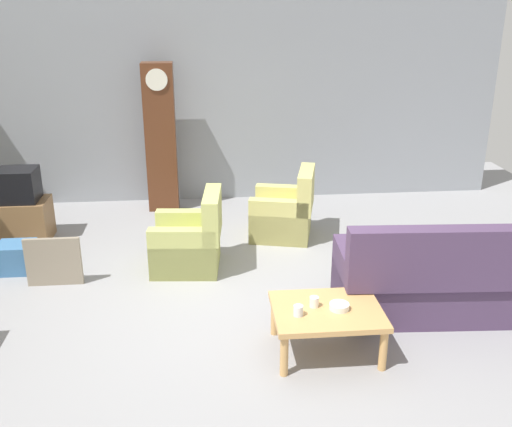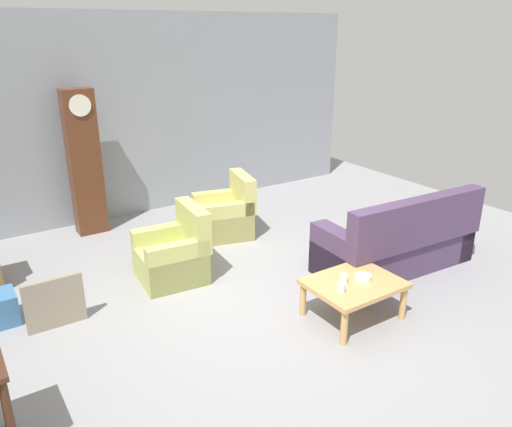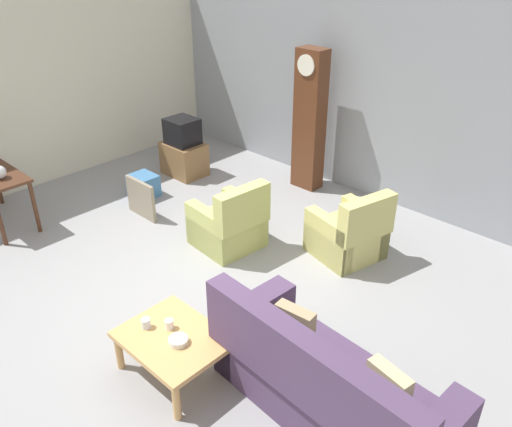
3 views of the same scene
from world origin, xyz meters
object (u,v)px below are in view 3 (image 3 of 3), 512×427
(bowl_white_stacked, at_px, (178,341))
(armchair_olive_near, at_px, (229,225))
(armchair_olive_far, at_px, (349,235))
(cup_blue_rimmed, at_px, (146,323))
(coffee_table_wood, at_px, (174,342))
(couch_floral, at_px, (326,385))
(tv_stand_cabinet, at_px, (184,159))
(framed_picture_leaning, at_px, (141,199))
(grandfather_clock, at_px, (310,121))
(cup_white_porcelain, at_px, (169,324))
(tv_crt, at_px, (182,131))
(storage_box_blue, at_px, (144,186))

(bowl_white_stacked, bearing_deg, armchair_olive_near, 125.08)
(armchair_olive_far, distance_m, cup_blue_rimmed, 2.85)
(coffee_table_wood, xyz_separation_m, bowl_white_stacked, (0.10, -0.02, 0.09))
(couch_floral, relative_size, bowl_white_stacked, 12.28)
(coffee_table_wood, xyz_separation_m, tv_stand_cabinet, (-3.41, 2.92, -0.10))
(armchair_olive_far, height_order, tv_stand_cabinet, armchair_olive_far)
(coffee_table_wood, xyz_separation_m, framed_picture_leaning, (-2.72, 1.56, -0.09))
(grandfather_clock, bearing_deg, armchair_olive_near, -78.76)
(armchair_olive_near, xyz_separation_m, cup_blue_rimmed, (0.95, -1.97, 0.17))
(framed_picture_leaning, bearing_deg, grandfather_clock, 66.19)
(tv_stand_cabinet, relative_size, framed_picture_leaning, 1.13)
(cup_white_porcelain, height_order, bowl_white_stacked, cup_white_porcelain)
(framed_picture_leaning, bearing_deg, bowl_white_stacked, -29.30)
(couch_floral, height_order, cup_blue_rimmed, couch_floral)
(grandfather_clock, bearing_deg, bowl_white_stacked, -66.39)
(couch_floral, xyz_separation_m, framed_picture_leaning, (-4.02, 1.01, -0.08))
(tv_crt, bearing_deg, armchair_olive_near, -25.66)
(tv_stand_cabinet, distance_m, tv_crt, 0.48)
(tv_crt, distance_m, cup_white_porcelain, 4.38)
(couch_floral, relative_size, armchair_olive_near, 2.33)
(armchair_olive_near, bearing_deg, tv_stand_cabinet, 154.34)
(armchair_olive_near, height_order, storage_box_blue, armchair_olive_near)
(coffee_table_wood, distance_m, framed_picture_leaning, 3.13)
(coffee_table_wood, height_order, storage_box_blue, coffee_table_wood)
(cup_blue_rimmed, bearing_deg, cup_white_porcelain, 40.35)
(cup_blue_rimmed, distance_m, bowl_white_stacked, 0.38)
(armchair_olive_near, xyz_separation_m, framed_picture_leaning, (-1.49, -0.31, -0.03))
(framed_picture_leaning, relative_size, cup_blue_rimmed, 6.40)
(grandfather_clock, distance_m, bowl_white_stacked, 4.41)
(armchair_olive_far, bearing_deg, framed_picture_leaning, -156.63)
(tv_crt, xyz_separation_m, cup_white_porcelain, (3.30, -2.87, -0.28))
(storage_box_blue, distance_m, cup_blue_rimmed, 3.62)
(armchair_olive_far, distance_m, coffee_table_wood, 2.74)
(coffee_table_wood, distance_m, tv_crt, 4.50)
(couch_floral, bearing_deg, armchair_olive_near, 152.43)
(framed_picture_leaning, height_order, bowl_white_stacked, framed_picture_leaning)
(armchair_olive_near, height_order, coffee_table_wood, armchair_olive_near)
(grandfather_clock, relative_size, cup_blue_rimmed, 23.01)
(armchair_olive_far, bearing_deg, couch_floral, -59.46)
(tv_stand_cabinet, height_order, storage_box_blue, tv_stand_cabinet)
(cup_blue_rimmed, bearing_deg, coffee_table_wood, 18.67)
(tv_crt, relative_size, framed_picture_leaning, 0.80)
(tv_crt, height_order, framed_picture_leaning, tv_crt)
(couch_floral, distance_m, framed_picture_leaning, 4.14)
(framed_picture_leaning, bearing_deg, cup_blue_rimmed, -34.12)
(armchair_olive_far, xyz_separation_m, cup_blue_rimmed, (-0.29, -2.83, 0.17))
(armchair_olive_near, distance_m, storage_box_blue, 2.01)
(cup_blue_rimmed, height_order, bowl_white_stacked, cup_blue_rimmed)
(tv_stand_cabinet, height_order, bowl_white_stacked, tv_stand_cabinet)
(armchair_olive_far, distance_m, framed_picture_leaning, 2.97)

